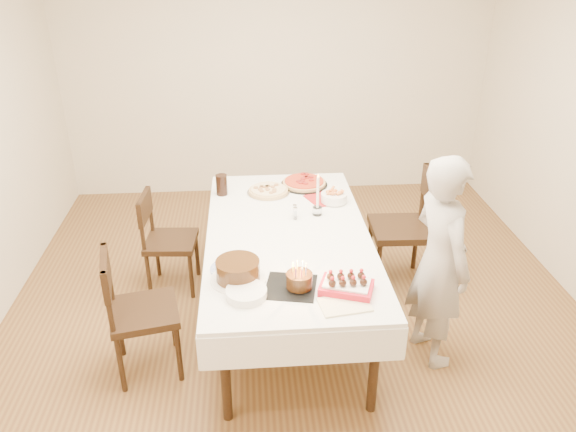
{
  "coord_description": "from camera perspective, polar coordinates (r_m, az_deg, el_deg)",
  "views": [
    {
      "loc": [
        -0.34,
        -3.42,
        2.65
      ],
      "look_at": [
        -0.07,
        0.04,
        0.89
      ],
      "focal_mm": 35.0,
      "sensor_mm": 36.0,
      "label": 1
    }
  ],
  "objects": [
    {
      "name": "person",
      "position": [
        3.77,
        15.14,
        -4.54
      ],
      "size": [
        0.48,
        0.61,
        1.47
      ],
      "primitive_type": "imported",
      "rotation": [
        0.0,
        0.0,
        1.83
      ],
      "color": "#B2ACA8",
      "rests_on": "floor"
    },
    {
      "name": "box_lid",
      "position": [
        3.24,
        5.77,
        -9.03
      ],
      "size": [
        0.31,
        0.23,
        0.02
      ],
      "primitive_type": "cube",
      "rotation": [
        0.0,
        0.0,
        0.15
      ],
      "color": "beige",
      "rests_on": "dining_table"
    },
    {
      "name": "red_placemat",
      "position": [
        4.47,
        3.71,
        1.75
      ],
      "size": [
        0.33,
        0.33,
        0.01
      ],
      "primitive_type": "cube",
      "rotation": [
        0.0,
        0.0,
        0.4
      ],
      "color": "#B21E1E",
      "rests_on": "dining_table"
    },
    {
      "name": "pizza_pepperoni",
      "position": [
        4.7,
        1.65,
        3.39
      ],
      "size": [
        0.49,
        0.49,
        0.04
      ],
      "primitive_type": "cylinder",
      "rotation": [
        0.0,
        0.0,
        -0.3
      ],
      "color": "red",
      "rests_on": "dining_table"
    },
    {
      "name": "china_plate",
      "position": [
        3.56,
        -5.73,
        -5.31
      ],
      "size": [
        0.35,
        0.35,
        0.01
      ],
      "primitive_type": "cylinder",
      "rotation": [
        0.0,
        0.0,
        0.38
      ],
      "color": "white",
      "rests_on": "dining_table"
    },
    {
      "name": "chair_left_savory",
      "position": [
        4.61,
        -11.79,
        -2.56
      ],
      "size": [
        0.46,
        0.46,
        0.84
      ],
      "primitive_type": null,
      "rotation": [
        0.0,
        0.0,
        3.07
      ],
      "color": "black",
      "rests_on": "floor"
    },
    {
      "name": "shaker_pair",
      "position": [
        4.13,
        0.74,
        0.29
      ],
      "size": [
        0.11,
        0.11,
        0.09
      ],
      "primitive_type": null,
      "rotation": [
        0.0,
        0.0,
        0.4
      ],
      "color": "white",
      "rests_on": "dining_table"
    },
    {
      "name": "wall_back",
      "position": [
        6.07,
        -1.15,
        14.56
      ],
      "size": [
        4.5,
        0.04,
        2.7
      ],
      "primitive_type": "cube",
      "color": "beige",
      "rests_on": "floor"
    },
    {
      "name": "chair_right_savory",
      "position": [
        4.63,
        11.35,
        -1.29
      ],
      "size": [
        0.53,
        0.53,
        1.0
      ],
      "primitive_type": null,
      "rotation": [
        0.0,
        0.0,
        -0.04
      ],
      "color": "black",
      "rests_on": "floor"
    },
    {
      "name": "dining_table",
      "position": [
        4.15,
        -0.0,
        -6.32
      ],
      "size": [
        1.85,
        2.41,
        0.75
      ],
      "primitive_type": "cube",
      "rotation": [
        0.0,
        0.0,
        -0.38
      ],
      "color": "white",
      "rests_on": "floor"
    },
    {
      "name": "pizza_white",
      "position": [
        4.55,
        -2.0,
        2.57
      ],
      "size": [
        0.46,
        0.46,
        0.04
      ],
      "primitive_type": "cylinder",
      "rotation": [
        0.0,
        0.0,
        -0.43
      ],
      "color": "beige",
      "rests_on": "dining_table"
    },
    {
      "name": "plate_stack",
      "position": [
        3.29,
        -4.26,
        -7.8
      ],
      "size": [
        0.3,
        0.3,
        0.05
      ],
      "primitive_type": "cylinder",
      "rotation": [
        0.0,
        0.0,
        -0.3
      ],
      "color": "white",
      "rests_on": "dining_table"
    },
    {
      "name": "strawberry_box",
      "position": [
        3.34,
        5.96,
        -7.09
      ],
      "size": [
        0.36,
        0.29,
        0.08
      ],
      "primitive_type": null,
      "rotation": [
        0.0,
        0.0,
        -0.34
      ],
      "color": "red",
      "rests_on": "dining_table"
    },
    {
      "name": "cake_board",
      "position": [
        3.38,
        0.28,
        -7.25
      ],
      "size": [
        0.35,
        0.35,
        0.01
      ],
      "primitive_type": "cube",
      "rotation": [
        0.0,
        0.0,
        -0.2
      ],
      "color": "black",
      "rests_on": "dining_table"
    },
    {
      "name": "pasta_bowl",
      "position": [
        4.41,
        4.69,
        1.9
      ],
      "size": [
        0.26,
        0.26,
        0.07
      ],
      "primitive_type": "cylinder",
      "rotation": [
        0.0,
        0.0,
        -0.35
      ],
      "color": "white",
      "rests_on": "dining_table"
    },
    {
      "name": "cola_glass",
      "position": [
        4.54,
        -6.76,
        3.16
      ],
      "size": [
        0.1,
        0.1,
        0.17
      ],
      "primitive_type": "cylinder",
      "rotation": [
        0.0,
        0.0,
        0.09
      ],
      "color": "black",
      "rests_on": "dining_table"
    },
    {
      "name": "birthday_cake",
      "position": [
        3.32,
        1.16,
        -6.05
      ],
      "size": [
        0.17,
        0.17,
        0.15
      ],
      "primitive_type": "cylinder",
      "rotation": [
        0.0,
        0.0,
        -0.11
      ],
      "color": "#3C2210",
      "rests_on": "dining_table"
    },
    {
      "name": "floor",
      "position": [
        4.34,
        1.03,
        -10.71
      ],
      "size": [
        5.0,
        5.0,
        0.0
      ],
      "primitive_type": "plane",
      "color": "brown",
      "rests_on": "ground"
    },
    {
      "name": "chair_left_dessert",
      "position": [
        3.79,
        -14.4,
        -9.43
      ],
      "size": [
        0.55,
        0.55,
        0.91
      ],
      "primitive_type": null,
      "rotation": [
        0.0,
        0.0,
        3.34
      ],
      "color": "black",
      "rests_on": "floor"
    },
    {
      "name": "layer_cake",
      "position": [
        3.42,
        -5.12,
        -5.54
      ],
      "size": [
        0.42,
        0.42,
        0.13
      ],
      "primitive_type": "cylinder",
      "rotation": [
        0.0,
        0.0,
        -0.26
      ],
      "color": "#37200D",
      "rests_on": "dining_table"
    },
    {
      "name": "taper_candle",
      "position": [
        4.15,
        3.03,
        2.2
      ],
      "size": [
        0.08,
        0.08,
        0.33
      ],
      "primitive_type": "cylinder",
      "rotation": [
        0.0,
        0.0,
        0.18
      ],
      "color": "white",
      "rests_on": "dining_table"
    }
  ]
}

